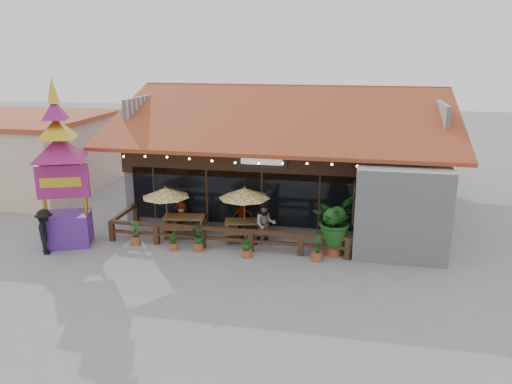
% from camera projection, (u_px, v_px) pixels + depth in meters
% --- Properties ---
extents(ground, '(100.00, 100.00, 0.00)m').
position_uv_depth(ground, '(265.00, 248.00, 20.41)').
color(ground, gray).
rests_on(ground, ground).
extents(restaurant_building, '(15.50, 14.73, 6.09)m').
position_uv_depth(restaurant_building, '(293.00, 161.00, 25.98)').
color(restaurant_building, '#B9BABF').
rests_on(restaurant_building, ground).
extents(patio_railing, '(10.00, 2.60, 0.92)m').
position_uv_depth(patio_railing, '(210.00, 232.00, 20.41)').
color(patio_railing, '#442918').
rests_on(patio_railing, ground).
extents(neighbor_building, '(8.40, 8.40, 4.22)m').
position_uv_depth(neighbor_building, '(25.00, 153.00, 28.29)').
color(neighbor_building, beige).
rests_on(neighbor_building, ground).
extents(umbrella_left, '(2.22, 2.22, 2.20)m').
position_uv_depth(umbrella_left, '(166.00, 193.00, 21.31)').
color(umbrella_left, brown).
rests_on(umbrella_left, ground).
extents(umbrella_right, '(2.39, 2.39, 2.32)m').
position_uv_depth(umbrella_right, '(244.00, 193.00, 20.84)').
color(umbrella_right, brown).
rests_on(umbrella_right, ground).
extents(picnic_table_left, '(2.00, 1.79, 0.85)m').
position_uv_depth(picnic_table_left, '(184.00, 222.00, 21.69)').
color(picnic_table_left, brown).
rests_on(picnic_table_left, ground).
extents(picnic_table_right, '(2.01, 1.82, 0.83)m').
position_uv_depth(picnic_table_right, '(245.00, 227.00, 21.19)').
color(picnic_table_right, brown).
rests_on(picnic_table_right, ground).
extents(thai_sign_tower, '(3.50, 3.50, 7.35)m').
position_uv_depth(thai_sign_tower, '(59.00, 153.00, 19.69)').
color(thai_sign_tower, '#572588').
rests_on(thai_sign_tower, ground).
extents(tropical_plant, '(2.10, 2.24, 2.49)m').
position_uv_depth(tropical_plant, '(335.00, 220.00, 19.37)').
color(tropical_plant, brown).
rests_on(tropical_plant, ground).
extents(diner_a, '(0.67, 0.56, 1.58)m').
position_uv_depth(diner_a, '(181.00, 213.00, 22.23)').
color(diner_a, '#381F12').
rests_on(diner_a, ground).
extents(diner_b, '(1.03, 0.90, 1.82)m').
position_uv_depth(diner_b, '(265.00, 224.00, 20.46)').
color(diner_b, '#381F12').
rests_on(diner_b, ground).
extents(diner_c, '(0.88, 0.47, 1.43)m').
position_uv_depth(diner_c, '(242.00, 217.00, 21.93)').
color(diner_c, '#381F12').
rests_on(diner_c, ground).
extents(pedestrian, '(1.15, 1.36, 1.83)m').
position_uv_depth(pedestrian, '(45.00, 232.00, 19.61)').
color(pedestrian, black).
rests_on(pedestrian, ground).
extents(planter_a, '(0.42, 0.42, 1.02)m').
position_uv_depth(planter_a, '(136.00, 235.00, 20.64)').
color(planter_a, brown).
rests_on(planter_a, ground).
extents(planter_b, '(0.37, 0.39, 0.92)m').
position_uv_depth(planter_b, '(173.00, 240.00, 20.08)').
color(planter_b, brown).
rests_on(planter_b, ground).
extents(planter_c, '(0.68, 0.61, 1.01)m').
position_uv_depth(planter_c, '(198.00, 237.00, 19.96)').
color(planter_c, brown).
rests_on(planter_c, ground).
extents(planter_d, '(0.49, 0.49, 0.97)m').
position_uv_depth(planter_d, '(247.00, 246.00, 19.37)').
color(planter_d, brown).
rests_on(planter_d, ground).
extents(planter_e, '(0.43, 0.45, 1.05)m').
position_uv_depth(planter_e, '(317.00, 250.00, 19.05)').
color(planter_e, brown).
rests_on(planter_e, ground).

